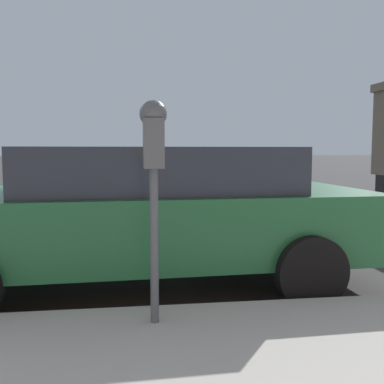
% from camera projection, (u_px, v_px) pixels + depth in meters
% --- Properties ---
extents(ground_plane, '(220.00, 220.00, 0.00)m').
position_uv_depth(ground_plane, '(95.00, 260.00, 5.64)').
color(ground_plane, '#3D3A3A').
extents(parking_meter, '(0.21, 0.19, 1.57)m').
position_uv_depth(parking_meter, '(154.00, 154.00, 3.09)').
color(parking_meter, '#4C5156').
rests_on(parking_meter, sidewalk).
extents(car_green, '(2.22, 4.66, 1.40)m').
position_uv_depth(car_green, '(143.00, 211.00, 4.55)').
color(car_green, '#1E5B33').
rests_on(car_green, ground_plane).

